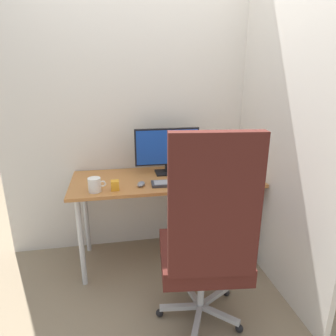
# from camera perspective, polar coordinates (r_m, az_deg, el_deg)

# --- Properties ---
(ground_plane) EXTENTS (8.00, 8.00, 0.00)m
(ground_plane) POSITION_cam_1_polar(r_m,az_deg,el_deg) (2.71, -0.48, -16.74)
(ground_plane) COLOR gray
(wall_back) EXTENTS (2.65, 0.04, 2.80)m
(wall_back) POSITION_cam_1_polar(r_m,az_deg,el_deg) (2.56, -1.91, 14.77)
(wall_back) COLOR silver
(wall_back) RESTS_ON ground_plane
(wall_side_right) EXTENTS (0.04, 1.78, 2.80)m
(wall_side_right) POSITION_cam_1_polar(r_m,az_deg,el_deg) (2.34, 19.63, 13.50)
(wall_side_right) COLOR silver
(wall_side_right) RESTS_ON ground_plane
(desk) EXTENTS (1.48, 0.61, 0.74)m
(desk) POSITION_cam_1_polar(r_m,az_deg,el_deg) (2.39, -0.52, -3.57)
(desk) COLOR #B27038
(desk) RESTS_ON ground_plane
(office_chair) EXTENTS (0.58, 0.60, 1.28)m
(office_chair) POSITION_cam_1_polar(r_m,az_deg,el_deg) (1.74, 7.52, -13.54)
(office_chair) COLOR black
(office_chair) RESTS_ON ground_plane
(filing_cabinet) EXTENTS (0.46, 0.47, 0.60)m
(filing_cabinet) POSITION_cam_1_polar(r_m,az_deg,el_deg) (2.67, 10.36, -10.05)
(filing_cabinet) COLOR silver
(filing_cabinet) RESTS_ON ground_plane
(monitor) EXTENTS (0.53, 0.16, 0.38)m
(monitor) POSITION_cam_1_polar(r_m,az_deg,el_deg) (2.43, -0.17, 3.71)
(monitor) COLOR black
(monitor) RESTS_ON desk
(keyboard) EXTENTS (0.48, 0.14, 0.02)m
(keyboard) POSITION_cam_1_polar(r_m,az_deg,el_deg) (2.23, 2.92, -2.84)
(keyboard) COLOR #333338
(keyboard) RESTS_ON desk
(mouse) EXTENTS (0.08, 0.11, 0.03)m
(mouse) POSITION_cam_1_polar(r_m,az_deg,el_deg) (2.20, -5.23, -3.10)
(mouse) COLOR slate
(mouse) RESTS_ON desk
(pen_holder) EXTENTS (0.08, 0.08, 0.18)m
(pen_holder) POSITION_cam_1_polar(r_m,az_deg,el_deg) (2.62, 9.36, 1.03)
(pen_holder) COLOR #B2B5BA
(pen_holder) RESTS_ON desk
(notebook) EXTENTS (0.15, 0.24, 0.02)m
(notebook) POSITION_cam_1_polar(r_m,az_deg,el_deg) (2.49, 13.74, -1.14)
(notebook) COLOR beige
(notebook) RESTS_ON desk
(coffee_mug) EXTENTS (0.12, 0.09, 0.10)m
(coffee_mug) POSITION_cam_1_polar(r_m,az_deg,el_deg) (2.14, -13.98, -3.17)
(coffee_mug) COLOR white
(coffee_mug) RESTS_ON desk
(desk_clamp_accessory) EXTENTS (0.06, 0.06, 0.07)m
(desk_clamp_accessory) POSITION_cam_1_polar(r_m,az_deg,el_deg) (2.14, -10.20, -3.32)
(desk_clamp_accessory) COLOR orange
(desk_clamp_accessory) RESTS_ON desk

